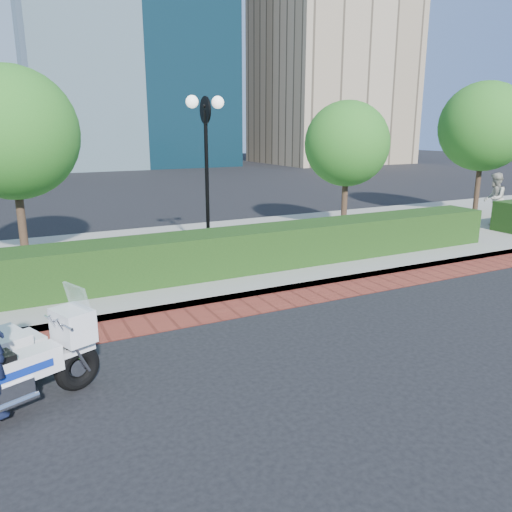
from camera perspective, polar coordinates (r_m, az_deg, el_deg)
name	(u,v)px	position (r m, az deg, el deg)	size (l,w,h in m)	color
ground	(266,336)	(8.89, 1.16, -9.15)	(120.00, 120.00, 0.00)	black
brick_strip	(231,309)	(10.14, -2.87, -6.10)	(60.00, 1.00, 0.01)	maroon
sidewalk	(165,256)	(14.17, -10.37, -0.06)	(60.00, 8.00, 0.15)	gray
hedge_main	(194,256)	(11.81, -7.09, 0.06)	(18.00, 1.20, 1.00)	black
lamppost	(206,152)	(13.31, -5.70, 11.77)	(1.02, 0.70, 4.21)	black
tree_b	(11,133)	(13.69, -26.18, 12.47)	(3.20, 3.20, 4.89)	#332319
tree_c	(347,144)	(17.17, 10.35, 12.48)	(2.80, 2.80, 4.30)	#332319
tree_d	(484,127)	(21.71, 24.61, 13.28)	(3.40, 3.40, 5.16)	#332319
tower_right	(333,22)	(56.26, 8.84, 24.94)	(14.00, 12.00, 28.00)	gray
pedestrian	(494,199)	(20.06, 25.56, 5.92)	(0.91, 0.71, 1.87)	#A49F91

